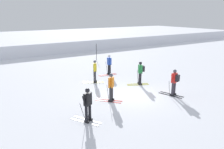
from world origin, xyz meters
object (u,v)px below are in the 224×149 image
object	(u,v)px
skier_red	(174,81)
trail_marker_pole	(96,52)
skier_green	(140,72)
skier_orange	(111,86)
skier_blue	(109,64)
skier_yellow	(95,71)
skier_black	(88,104)

from	to	relation	value
skier_red	trail_marker_pole	bearing A→B (deg)	84.29
skier_green	trail_marker_pole	xyz separation A→B (m)	(1.53, 9.42, -0.03)
skier_orange	skier_green	world-z (taller)	same
skier_blue	skier_orange	xyz separation A→B (m)	(-3.05, -5.09, 0.00)
skier_blue	skier_green	distance (m)	3.55
skier_orange	skier_yellow	size ratio (longest dim) A/B	1.00
skier_red	skier_orange	distance (m)	4.06
skier_orange	skier_yellow	xyz separation A→B (m)	(0.99, 3.81, -0.00)
skier_orange	skier_green	bearing A→B (deg)	24.05
skier_blue	trail_marker_pole	xyz separation A→B (m)	(2.01, 5.90, 0.00)
skier_red	skier_yellow	bearing A→B (deg)	118.71
skier_orange	skier_yellow	world-z (taller)	same
skier_blue	skier_red	xyz separation A→B (m)	(0.77, -6.46, 0.04)
skier_yellow	skier_green	world-z (taller)	same
skier_red	trail_marker_pole	distance (m)	12.42
skier_blue	skier_green	bearing A→B (deg)	-82.28
skier_orange	trail_marker_pole	distance (m)	12.10
skier_yellow	skier_green	bearing A→B (deg)	-41.39
skier_orange	skier_green	size ratio (longest dim) A/B	1.00
skier_red	skier_yellow	size ratio (longest dim) A/B	1.00
skier_orange	trail_marker_pole	bearing A→B (deg)	65.28
skier_blue	skier_black	world-z (taller)	same
skier_red	skier_black	distance (m)	6.17
skier_yellow	skier_orange	bearing A→B (deg)	-104.54
trail_marker_pole	skier_blue	bearing A→B (deg)	-108.83
skier_orange	trail_marker_pole	xyz separation A→B (m)	(5.06, 10.99, 0.00)
skier_red	trail_marker_pole	world-z (taller)	trail_marker_pole
skier_blue	skier_yellow	xyz separation A→B (m)	(-2.06, -1.28, 0.00)
skier_blue	skier_black	size ratio (longest dim) A/B	1.00
skier_blue	skier_yellow	distance (m)	2.43
skier_yellow	trail_marker_pole	bearing A→B (deg)	60.45
skier_yellow	trail_marker_pole	xyz separation A→B (m)	(4.07, 7.18, 0.00)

